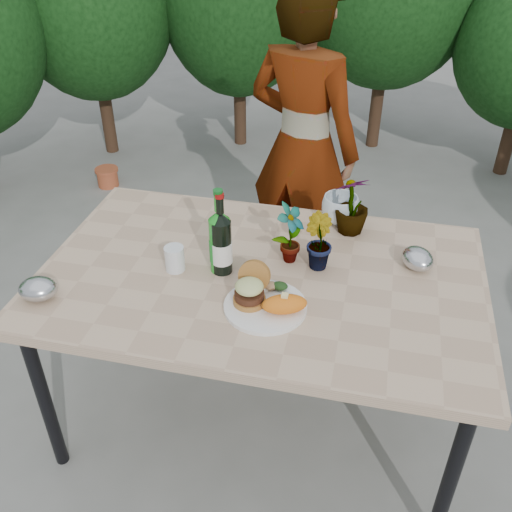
% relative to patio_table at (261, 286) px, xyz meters
% --- Properties ---
extents(ground, '(80.00, 80.00, 0.00)m').
position_rel_patio_table_xyz_m(ground, '(0.00, 0.00, -0.69)').
color(ground, slate).
rests_on(ground, ground).
extents(patio_table, '(1.60, 1.00, 0.75)m').
position_rel_patio_table_xyz_m(patio_table, '(0.00, 0.00, 0.00)').
color(patio_table, tan).
rests_on(patio_table, ground).
extents(shrub_hedge, '(6.87, 5.11, 2.10)m').
position_rel_patio_table_xyz_m(shrub_hedge, '(-0.08, 1.62, 0.42)').
color(shrub_hedge, '#382316').
rests_on(shrub_hedge, ground).
extents(dinner_plate, '(0.28, 0.28, 0.01)m').
position_rel_patio_table_xyz_m(dinner_plate, '(0.06, -0.19, 0.06)').
color(dinner_plate, white).
rests_on(dinner_plate, patio_table).
extents(burger_stack, '(0.11, 0.16, 0.11)m').
position_rel_patio_table_xyz_m(burger_stack, '(0.00, -0.17, 0.12)').
color(burger_stack, '#B7722D').
rests_on(burger_stack, dinner_plate).
extents(sweet_potato, '(0.17, 0.12, 0.06)m').
position_rel_patio_table_xyz_m(sweet_potato, '(0.13, -0.21, 0.10)').
color(sweet_potato, orange).
rests_on(sweet_potato, dinner_plate).
extents(grilled_veg, '(0.08, 0.05, 0.03)m').
position_rel_patio_table_xyz_m(grilled_veg, '(0.07, -0.10, 0.09)').
color(grilled_veg, olive).
rests_on(grilled_veg, dinner_plate).
extents(wine_bottle, '(0.08, 0.08, 0.32)m').
position_rel_patio_table_xyz_m(wine_bottle, '(-0.14, -0.02, 0.17)').
color(wine_bottle, black).
rests_on(wine_bottle, patio_table).
extents(sparkling_water, '(0.08, 0.08, 0.33)m').
position_rel_patio_table_xyz_m(sparkling_water, '(-0.15, -0.01, 0.18)').
color(sparkling_water, '#1B9721').
rests_on(sparkling_water, patio_table).
extents(plastic_cup, '(0.07, 0.07, 0.09)m').
position_rel_patio_table_xyz_m(plastic_cup, '(-0.31, -0.05, 0.10)').
color(plastic_cup, silver).
rests_on(plastic_cup, patio_table).
extents(seedling_left, '(0.13, 0.15, 0.24)m').
position_rel_patio_table_xyz_m(seedling_left, '(0.09, 0.10, 0.18)').
color(seedling_left, '#255E20').
rests_on(seedling_left, patio_table).
extents(seedling_mid, '(0.15, 0.15, 0.21)m').
position_rel_patio_table_xyz_m(seedling_mid, '(0.19, 0.09, 0.16)').
color(seedling_mid, '#29531C').
rests_on(seedling_mid, patio_table).
extents(seedling_right, '(0.19, 0.19, 0.24)m').
position_rel_patio_table_xyz_m(seedling_right, '(0.29, 0.36, 0.18)').
color(seedling_right, '#276221').
rests_on(seedling_right, patio_table).
extents(blue_bowl, '(0.18, 0.18, 0.12)m').
position_rel_patio_table_xyz_m(blue_bowl, '(0.24, 0.42, 0.12)').
color(blue_bowl, silver).
rests_on(blue_bowl, patio_table).
extents(foil_packet_left, '(0.15, 0.13, 0.08)m').
position_rel_patio_table_xyz_m(foil_packet_left, '(-0.71, -0.31, 0.10)').
color(foil_packet_left, '#B4B6BB').
rests_on(foil_packet_left, patio_table).
extents(foil_packet_right, '(0.16, 0.17, 0.08)m').
position_rel_patio_table_xyz_m(foil_packet_right, '(0.55, 0.16, 0.10)').
color(foil_packet_right, '#B5B7BC').
rests_on(foil_packet_right, patio_table).
extents(person, '(0.69, 0.57, 1.63)m').
position_rel_patio_table_xyz_m(person, '(-0.01, 0.98, 0.12)').
color(person, '#925A49').
rests_on(person, ground).
extents(terracotta_pot, '(0.17, 0.17, 0.14)m').
position_rel_patio_table_xyz_m(terracotta_pot, '(-1.56, 1.81, -0.62)').
color(terracotta_pot, '#AD4D2C').
rests_on(terracotta_pot, ground).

